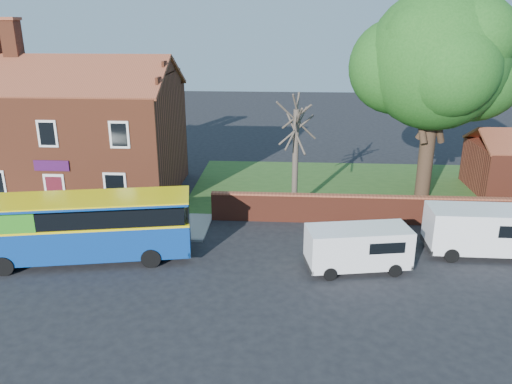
# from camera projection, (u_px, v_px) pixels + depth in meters

# --- Properties ---
(ground) EXTENTS (120.00, 120.00, 0.00)m
(ground) POSITION_uv_depth(u_px,v_px,m) (141.00, 280.00, 21.16)
(ground) COLOR black
(ground) RESTS_ON ground
(pavement) EXTENTS (18.00, 3.50, 0.12)m
(pavement) POSITION_uv_depth(u_px,v_px,m) (44.00, 223.00, 27.00)
(pavement) COLOR gray
(pavement) RESTS_ON ground
(kerb) EXTENTS (18.00, 0.15, 0.14)m
(kerb) POSITION_uv_depth(u_px,v_px,m) (28.00, 236.00, 25.34)
(kerb) COLOR slate
(kerb) RESTS_ON ground
(grass_strip) EXTENTS (26.00, 12.00, 0.04)m
(grass_strip) POSITION_uv_depth(u_px,v_px,m) (392.00, 189.00, 32.62)
(grass_strip) COLOR #426B28
(grass_strip) RESTS_ON ground
(shop_building) EXTENTS (12.30, 8.13, 10.50)m
(shop_building) POSITION_uv_depth(u_px,v_px,m) (79.00, 139.00, 31.33)
(shop_building) COLOR brown
(shop_building) RESTS_ON ground
(boundary_wall) EXTENTS (22.00, 0.38, 1.60)m
(boundary_wall) POSITION_uv_depth(u_px,v_px,m) (415.00, 210.00, 26.70)
(boundary_wall) COLOR maroon
(boundary_wall) RESTS_ON ground
(bus) EXTENTS (10.07, 4.24, 2.98)m
(bus) POSITION_uv_depth(u_px,v_px,m) (74.00, 226.00, 22.43)
(bus) COLOR navy
(bus) RESTS_ON ground
(van_near) EXTENTS (4.70, 2.54, 1.95)m
(van_near) POSITION_uv_depth(u_px,v_px,m) (358.00, 247.00, 21.75)
(van_near) COLOR white
(van_near) RESTS_ON ground
(van_far) EXTENTS (5.18, 2.21, 2.26)m
(van_far) POSITION_uv_depth(u_px,v_px,m) (485.00, 229.00, 23.11)
(van_far) COLOR white
(van_far) RESTS_ON ground
(large_tree) EXTENTS (10.12, 8.00, 12.34)m
(large_tree) POSITION_uv_depth(u_px,v_px,m) (437.00, 64.00, 28.59)
(large_tree) COLOR black
(large_tree) RESTS_ON ground
(bare_tree) EXTENTS (2.40, 2.85, 6.39)m
(bare_tree) POSITION_uv_depth(u_px,v_px,m) (295.00, 155.00, 28.06)
(bare_tree) COLOR #4C4238
(bare_tree) RESTS_ON ground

